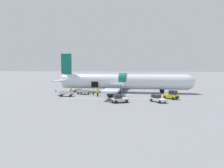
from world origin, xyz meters
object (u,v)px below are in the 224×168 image
at_px(ground_crew_loader_b, 98,91).
at_px(suitcase_on_tarmac_upright, 72,93).
at_px(baggage_tug_lead, 171,95).
at_px(ground_crew_supervisor, 93,92).
at_px(baggage_tug_rear, 119,99).
at_px(ground_crew_driver, 78,90).
at_px(baggage_tug_mid, 158,99).
at_px(baggage_cart_loading, 84,92).
at_px(ground_crew_helper, 97,92).
at_px(ground_crew_loader_a, 71,90).
at_px(airplane, 121,82).
at_px(baggage_cart_queued, 66,94).

distance_m(ground_crew_loader_b, suitcase_on_tarmac_upright, 6.16).
xyz_separation_m(baggage_tug_lead, ground_crew_supervisor, (-16.65, 3.02, 0.08)).
distance_m(baggage_tug_rear, ground_crew_driver, 16.57).
height_order(baggage_tug_lead, ground_crew_driver, baggage_tug_lead).
height_order(baggage_tug_mid, baggage_cart_loading, baggage_tug_mid).
distance_m(baggage_cart_loading, ground_crew_supervisor, 2.79).
bearing_deg(baggage_tug_rear, baggage_tug_lead, 30.19).
bearing_deg(ground_crew_helper, baggage_tug_rear, -51.18).
height_order(ground_crew_loader_b, suitcase_on_tarmac_upright, ground_crew_loader_b).
bearing_deg(ground_crew_loader_a, ground_crew_loader_b, -10.47).
height_order(baggage_tug_mid, baggage_tug_rear, baggage_tug_rear).
bearing_deg(ground_crew_loader_a, ground_crew_supervisor, -13.38).
distance_m(ground_crew_loader_b, ground_crew_driver, 6.41).
height_order(airplane, baggage_tug_rear, airplane).
bearing_deg(baggage_cart_queued, ground_crew_driver, 84.56).
height_order(baggage_cart_loading, ground_crew_supervisor, ground_crew_supervisor).
relative_size(baggage_tug_rear, ground_crew_loader_a, 1.93).
distance_m(baggage_tug_lead, ground_crew_loader_b, 15.99).
relative_size(baggage_tug_mid, ground_crew_driver, 2.16).
height_order(baggage_tug_lead, ground_crew_supervisor, baggage_tug_lead).
height_order(baggage_tug_lead, baggage_tug_mid, baggage_tug_lead).
bearing_deg(baggage_tug_rear, ground_crew_loader_a, 141.66).
bearing_deg(airplane, baggage_cart_queued, -141.12).
xyz_separation_m(ground_crew_loader_a, ground_crew_supervisor, (5.77, -1.37, -0.07)).
bearing_deg(baggage_cart_loading, ground_crew_loader_a, 174.37).
relative_size(airplane, ground_crew_loader_a, 20.60).
xyz_separation_m(ground_crew_driver, ground_crew_helper, (6.05, -4.91, 0.10)).
bearing_deg(ground_crew_loader_b, ground_crew_driver, 151.87).
bearing_deg(baggage_tug_mid, ground_crew_driver, 151.03).
bearing_deg(ground_crew_loader_a, baggage_cart_loading, -5.63).
bearing_deg(baggage_cart_queued, suitcase_on_tarmac_upright, 88.12).
xyz_separation_m(baggage_tug_rear, suitcase_on_tarmac_upright, (-12.08, 8.97, -0.32)).
relative_size(airplane, ground_crew_driver, 22.51).
height_order(baggage_cart_loading, ground_crew_loader_a, ground_crew_loader_a).
relative_size(baggage_tug_lead, ground_crew_loader_a, 1.85).
relative_size(ground_crew_loader_b, ground_crew_supervisor, 1.16).
bearing_deg(baggage_tug_rear, ground_crew_supervisor, 128.62).
height_order(baggage_tug_rear, ground_crew_driver, ground_crew_driver).
xyz_separation_m(baggage_tug_rear, ground_crew_supervisor, (-6.93, 8.67, 0.20)).
height_order(baggage_tug_rear, suitcase_on_tarmac_upright, baggage_tug_rear).
height_order(airplane, ground_crew_helper, airplane).
xyz_separation_m(baggage_tug_rear, ground_crew_driver, (-11.61, 11.82, 0.19)).
relative_size(baggage_cart_queued, suitcase_on_tarmac_upright, 5.41).
relative_size(ground_crew_loader_b, ground_crew_driver, 1.17).
distance_m(baggage_cart_queued, suitcase_on_tarmac_upright, 3.11).
bearing_deg(ground_crew_driver, baggage_tug_mid, -28.97).
height_order(baggage_cart_queued, suitcase_on_tarmac_upright, baggage_cart_queued).
xyz_separation_m(airplane, baggage_cart_queued, (-10.92, -8.81, -2.01)).
xyz_separation_m(baggage_tug_mid, ground_crew_loader_b, (-12.73, 7.15, 0.37)).
height_order(baggage_cart_loading, ground_crew_loader_b, ground_crew_loader_b).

